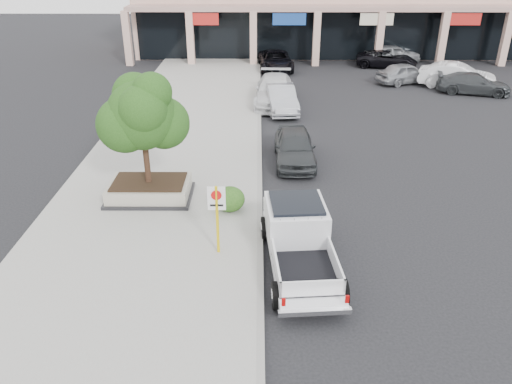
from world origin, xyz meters
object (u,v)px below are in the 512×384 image
lot_car_d (387,59)px  lot_car_f (457,76)px  pickup_truck (300,243)px  curb_car_a (295,147)px  planter (150,189)px  curb_car_b (281,99)px  lot_car_b (460,77)px  planter_tree (146,114)px  curb_car_c (275,90)px  lot_car_c (473,83)px  lot_car_a (405,73)px  curb_car_d (276,60)px  lot_car_e (392,54)px  no_parking_sign (217,211)px

lot_car_d → lot_car_f: bearing=-138.6°
pickup_truck → curb_car_a: pickup_truck is taller
planter → curb_car_b: curb_car_b is taller
lot_car_b → curb_car_b: bearing=118.7°
curb_car_b → lot_car_f: (12.17, 5.32, 0.09)m
lot_car_f → lot_car_b: bearing=-33.7°
planter_tree → lot_car_f: bearing=43.5°
pickup_truck → curb_car_c: bearing=86.6°
planter → curb_car_c: 13.96m
lot_car_c → lot_car_f: lot_car_f is taller
pickup_truck → lot_car_b: 24.78m
curb_car_b → lot_car_a: 11.11m
curb_car_a → curb_car_d: 18.39m
lot_car_f → planter: bearing=156.5°
curb_car_d → lot_car_b: (12.46, -5.18, -0.00)m
lot_car_f → curb_car_b: bearing=136.5°
planter → lot_car_e: lot_car_e is taller
curb_car_c → curb_car_b: bearing=-73.6°
lot_car_c → lot_car_e: lot_car_e is taller
curb_car_d → lot_car_d: (8.85, 0.88, -0.06)m
lot_car_a → lot_car_b: (3.47, -0.99, 0.00)m
planter_tree → curb_car_b: 12.81m
planter → curb_car_d: (5.51, 22.17, 0.25)m
curb_car_a → lot_car_e: bearing=65.5°
curb_car_b → lot_car_c: 13.33m
planter_tree → curb_car_a: 7.23m
curb_car_d → lot_car_b: bearing=-27.1°
pickup_truck → lot_car_a: bearing=63.6°
lot_car_c → curb_car_b: bearing=122.2°
curb_car_b → curb_car_c: 1.54m
no_parking_sign → pickup_truck: no_parking_sign is taller
lot_car_b → lot_car_d: size_ratio=0.92×
pickup_truck → lot_car_d: pickup_truck is taller
planter_tree → pickup_truck: 7.41m
curb_car_c → lot_car_a: 10.61m
curb_car_c → lot_car_f: size_ratio=1.14×
planter → curb_car_d: size_ratio=0.61×
curb_car_a → lot_car_a: curb_car_a is taller
planter_tree → lot_car_e: 28.43m
planter → lot_car_b: lot_car_b is taller
planter_tree → curb_car_d: (5.37, 22.02, -2.69)m
pickup_truck → lot_car_e: bearing=67.1°
planter → curb_car_c: size_ratio=0.56×
curb_car_a → planter: bearing=-146.9°
pickup_truck → curb_car_a: size_ratio=1.27×
planter → planter_tree: planter_tree is taller
pickup_truck → lot_car_f: 24.46m
lot_car_d → curb_car_c: bearing=151.2°
no_parking_sign → lot_car_f: bearing=54.3°
planter_tree → curb_car_d: 22.82m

